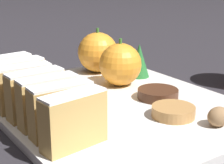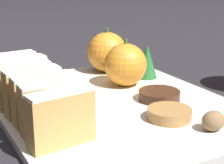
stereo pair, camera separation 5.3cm
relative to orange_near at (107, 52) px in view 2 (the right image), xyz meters
The scene contains 15 objects.
ground_plane 0.17m from the orange_near, 115.33° to the right, with size 6.00×6.00×0.00m, color #28262B.
serving_platter 0.17m from the orange_near, 115.33° to the right, with size 0.32×0.39×0.01m.
stollen_slice_front 0.30m from the orange_near, 127.31° to the right, with size 0.08×0.03×0.06m.
stollen_slice_second 0.28m from the orange_near, 131.17° to the right, with size 0.07×0.03×0.06m.
stollen_slice_third 0.25m from the orange_near, 136.31° to the right, with size 0.07×0.03×0.06m.
stollen_slice_fourth 0.23m from the orange_near, 142.77° to the right, with size 0.08×0.03×0.06m.
stollen_slice_fifth 0.21m from the orange_near, 150.31° to the right, with size 0.08×0.03×0.06m.
stollen_slice_sixth 0.19m from the orange_near, 158.39° to the right, with size 0.08×0.03×0.06m.
stollen_slice_back 0.19m from the orange_near, 168.64° to the right, with size 0.08×0.03×0.06m.
orange_near is the anchor object (origin of this frame).
orange_far 0.09m from the orange_near, 98.35° to the right, with size 0.07×0.07×0.08m.
walnut 0.29m from the orange_near, 92.15° to the right, with size 0.03×0.02×0.02m.
chocolate_cookie 0.18m from the orange_near, 91.82° to the right, with size 0.06×0.06×0.01m.
gingerbread_cookie 0.24m from the orange_near, 98.57° to the right, with size 0.06×0.06×0.01m.
evergreen_sprig 0.08m from the orange_near, 58.24° to the right, with size 0.04×0.04×0.06m.
Camera 2 is at (-0.24, -0.45, 0.20)m, focal length 60.00 mm.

